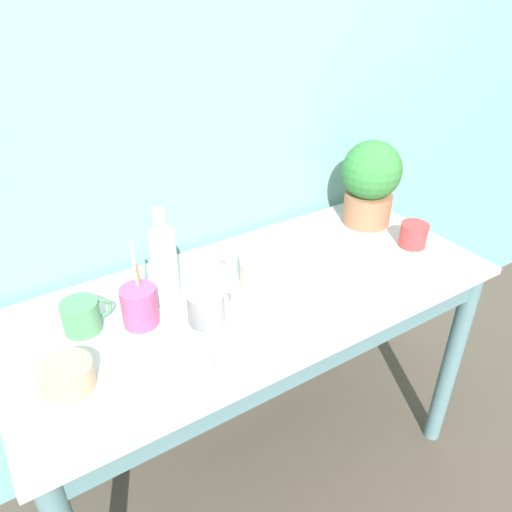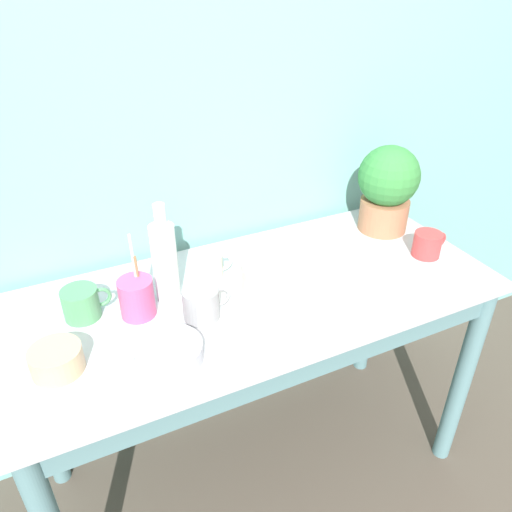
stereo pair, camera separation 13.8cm
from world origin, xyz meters
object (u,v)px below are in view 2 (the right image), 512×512
at_px(utensil_cup, 137,297).
at_px(bowl_small_tan, 56,360).
at_px(mug_grey, 202,303).
at_px(bottle_tall, 165,260).
at_px(bowl_small_steel, 169,352).
at_px(potted_plant, 387,187).
at_px(mug_cream, 209,267).
at_px(mug_red, 428,244).
at_px(mug_green, 82,303).
at_px(bowl_wash_large, 298,273).

bearing_deg(utensil_cup, bowl_small_tan, -150.79).
bearing_deg(bowl_small_tan, mug_grey, 6.10).
distance_m(bottle_tall, bowl_small_steel, 0.28).
height_order(potted_plant, mug_cream, potted_plant).
relative_size(bottle_tall, mug_cream, 2.42).
xyz_separation_m(potted_plant, bottle_tall, (-0.80, -0.06, -0.04)).
bearing_deg(mug_red, mug_green, 171.56).
bearing_deg(bottle_tall, mug_red, -10.10).
xyz_separation_m(bowl_wash_large, bowl_small_steel, (-0.43, -0.13, -0.02)).
bearing_deg(mug_green, bowl_small_tan, -116.14).
height_order(bottle_tall, mug_red, bottle_tall).
bearing_deg(utensil_cup, mug_red, -6.33).
distance_m(mug_grey, mug_cream, 0.18).
bearing_deg(utensil_cup, potted_plant, 6.74).
xyz_separation_m(potted_plant, utensil_cup, (-0.90, -0.11, -0.10)).
xyz_separation_m(bowl_wash_large, mug_cream, (-0.22, 0.15, 0.00)).
bearing_deg(bowl_wash_large, bowl_small_tan, -175.45).
relative_size(mug_grey, bowl_small_steel, 0.81).
bearing_deg(mug_green, mug_cream, 2.95).
bearing_deg(mug_green, mug_red, -8.44).
height_order(potted_plant, bowl_wash_large, potted_plant).
distance_m(bowl_small_steel, utensil_cup, 0.21).
bearing_deg(potted_plant, utensil_cup, -173.26).
xyz_separation_m(potted_plant, mug_red, (0.02, -0.21, -0.12)).
relative_size(bowl_wash_large, bowl_small_tan, 2.71).
relative_size(bowl_wash_large, bottle_tall, 1.14).
xyz_separation_m(mug_cream, bowl_small_tan, (-0.46, -0.20, -0.01)).
xyz_separation_m(mug_red, bowl_small_steel, (-0.89, -0.10, -0.02)).
distance_m(potted_plant, mug_cream, 0.68).
distance_m(mug_red, bowl_small_steel, 0.90).
distance_m(bottle_tall, bowl_small_tan, 0.37).
bearing_deg(mug_red, bowl_wash_large, 176.26).
height_order(potted_plant, bottle_tall, potted_plant).
bearing_deg(mug_grey, mug_green, 154.07).
height_order(potted_plant, bowl_small_tan, potted_plant).
distance_m(mug_green, bowl_small_tan, 0.20).
height_order(bottle_tall, utensil_cup, bottle_tall).
distance_m(potted_plant, bowl_wash_large, 0.49).
bearing_deg(mug_cream, bowl_small_tan, -156.52).
bearing_deg(bowl_wash_large, mug_grey, -177.37).
height_order(bowl_wash_large, mug_green, same).
bearing_deg(bowl_small_steel, mug_green, 121.23).
height_order(bowl_wash_large, mug_red, bowl_wash_large).
xyz_separation_m(bowl_wash_large, mug_red, (0.46, -0.03, -0.00)).
height_order(mug_cream, mug_red, mug_cream).
height_order(mug_green, mug_grey, mug_grey).
relative_size(bowl_wash_large, mug_green, 2.55).
distance_m(bottle_tall, mug_grey, 0.16).
height_order(bowl_wash_large, mug_grey, mug_grey).
xyz_separation_m(mug_cream, utensil_cup, (-0.23, -0.07, 0.01)).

